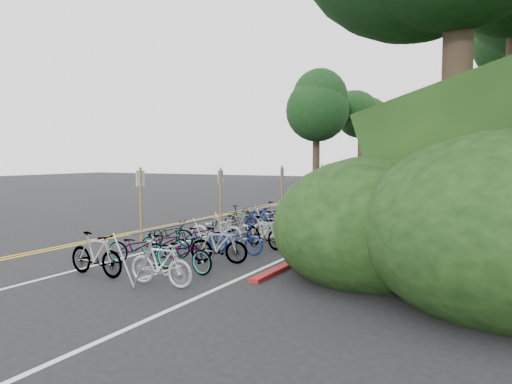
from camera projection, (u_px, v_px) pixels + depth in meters
ground at (123, 249)px, 15.87m from camera, size 120.00×120.00×0.00m
road_markings at (275, 216)px, 24.55m from camera, size 7.47×80.00×0.01m
red_curb at (387, 217)px, 23.93m from camera, size 0.25×28.00×0.10m
tree_cluster at (495, 3)px, 30.15m from camera, size 33.12×54.60×19.60m
bike_rack_front at (176, 238)px, 12.42m from camera, size 1.17×3.39×1.23m
bike_racks_rest at (340, 197)px, 25.99m from camera, size 1.14×23.00×1.17m
signpost_near at (141, 202)px, 15.96m from camera, size 0.08×0.40×2.59m
signposts_rest at (304, 184)px, 27.93m from camera, size 0.08×18.40×2.50m
bike_front at (171, 233)px, 16.29m from camera, size 0.84×1.74×0.88m
bike_valet at (251, 227)px, 17.44m from camera, size 3.28×15.02×1.10m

